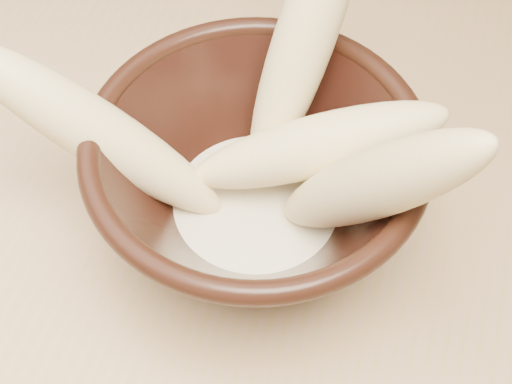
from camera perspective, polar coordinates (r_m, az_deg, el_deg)
table at (r=0.69m, az=-13.97°, el=4.80°), size 1.20×0.80×0.75m
bowl at (r=0.46m, az=0.00°, el=0.70°), size 0.21×0.21×0.12m
milk_puddle at (r=0.48m, az=0.00°, el=-1.25°), size 0.12×0.12×0.02m
banana_upright at (r=0.46m, az=3.88°, el=12.13°), size 0.08×0.14×0.19m
banana_left at (r=0.45m, az=-12.51°, el=4.64°), size 0.18×0.05×0.15m
banana_right at (r=0.40m, az=9.22°, el=0.60°), size 0.14×0.08×0.18m
banana_across at (r=0.45m, az=4.82°, el=3.67°), size 0.17×0.09×0.09m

